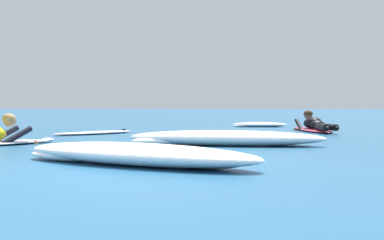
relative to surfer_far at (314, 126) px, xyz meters
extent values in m
plane|color=#235B84|center=(-2.94, 1.91, -0.13)|extent=(120.00, 120.00, 0.00)
ellipsoid|color=silver|center=(-4.65, -4.35, -0.09)|extent=(0.29, 0.29, 0.06)
cylinder|color=black|center=(-5.23, -4.82, -0.01)|extent=(0.41, 0.55, 0.35)
sphere|color=tan|center=(-5.01, -4.49, -0.11)|extent=(0.09, 0.09, 0.09)
cylinder|color=black|center=(-4.88, -5.08, -0.01)|extent=(0.41, 0.55, 0.35)
sphere|color=tan|center=(-4.67, -4.77, -0.11)|extent=(0.09, 0.09, 0.09)
sphere|color=tan|center=(-5.04, -4.92, 0.25)|extent=(0.21, 0.21, 0.21)
ellipsoid|color=#AD894C|center=(-5.05, -4.94, 0.28)|extent=(0.29, 0.29, 0.16)
ellipsoid|color=#E54C66|center=(-0.02, 0.09, -0.10)|extent=(1.07, 2.45, 0.07)
ellipsoid|color=#E54C66|center=(-0.28, 1.20, -0.09)|extent=(0.23, 0.24, 0.06)
ellipsoid|color=black|center=(-0.03, 0.14, 0.07)|extent=(0.54, 0.71, 0.34)
ellipsoid|color=black|center=(0.05, -0.23, 0.04)|extent=(0.39, 0.35, 0.20)
cylinder|color=black|center=(0.10, -0.79, 0.01)|extent=(0.28, 0.83, 0.14)
ellipsoid|color=black|center=(0.17, -1.20, 0.01)|extent=(0.15, 0.24, 0.08)
cylinder|color=black|center=(0.26, -0.75, 0.01)|extent=(0.37, 0.83, 0.14)
ellipsoid|color=black|center=(0.38, -1.15, 0.01)|extent=(0.15, 0.24, 0.08)
cylinder|color=black|center=(-0.33, 0.43, -0.01)|extent=(0.22, 0.57, 0.33)
sphere|color=#8C6647|center=(-0.41, 0.79, -0.11)|extent=(0.09, 0.09, 0.09)
cylinder|color=black|center=(0.11, 0.51, -0.01)|extent=(0.22, 0.57, 0.33)
sphere|color=#8C6647|center=(0.03, 0.86, -0.11)|extent=(0.09, 0.09, 0.09)
sphere|color=#8C6647|center=(-0.12, 0.51, 0.25)|extent=(0.21, 0.21, 0.21)
ellipsoid|color=#47331E|center=(-0.11, 0.49, 0.28)|extent=(0.26, 0.24, 0.16)
ellipsoid|color=silver|center=(-4.71, -1.83, -0.10)|extent=(1.59, 1.93, 0.07)
cube|color=#1E9EDB|center=(-4.71, -1.83, -0.06)|extent=(1.00, 1.39, 0.01)
cone|color=black|center=(-4.24, -1.17, -0.13)|extent=(0.14, 0.14, 0.16)
ellipsoid|color=white|center=(-2.33, -7.49, -0.02)|extent=(3.00, 1.84, 0.23)
ellipsoid|color=white|center=(-1.61, -7.66, -0.05)|extent=(1.09, 0.91, 0.16)
ellipsoid|color=white|center=(-3.17, -7.22, -0.07)|extent=(1.12, 0.71, 0.13)
ellipsoid|color=white|center=(-1.64, -4.65, -0.02)|extent=(3.07, 0.81, 0.24)
ellipsoid|color=white|center=(-0.88, -4.57, -0.05)|extent=(1.15, 0.58, 0.16)
ellipsoid|color=white|center=(-2.56, -4.68, -0.07)|extent=(1.15, 0.62, 0.13)
ellipsoid|color=white|center=(-1.33, 2.43, -0.07)|extent=(1.56, 0.69, 0.13)
ellipsoid|color=white|center=(-0.97, 2.55, -0.09)|extent=(0.60, 0.48, 0.09)
ellipsoid|color=white|center=(-1.77, 2.32, -0.10)|extent=(0.59, 0.40, 0.07)
camera|label=1|loc=(-0.86, -13.14, 0.50)|focal=51.89mm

